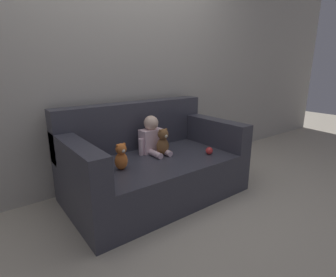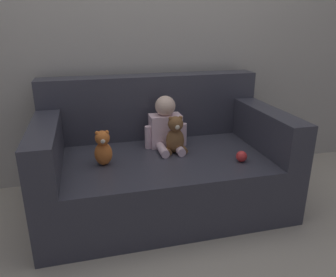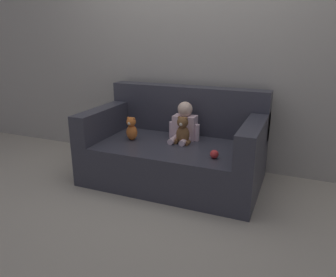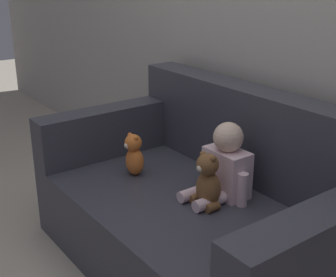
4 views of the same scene
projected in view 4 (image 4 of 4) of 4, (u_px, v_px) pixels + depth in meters
name	position (u px, v px, depth m)	size (l,w,h in m)	color
ground_plane	(193.00, 266.00, 2.35)	(12.00, 12.00, 0.00)	#B7AD99
couch	(204.00, 210.00, 2.28)	(1.62, 0.94, 0.86)	#383842
person_baby	(224.00, 167.00, 2.20)	(0.30, 0.30, 0.36)	silver
teddy_bear_brown	(208.00, 181.00, 2.11)	(0.15, 0.12, 0.26)	brown
plush_toy_side	(134.00, 155.00, 2.43)	(0.11, 0.10, 0.23)	orange
toy_ball	(221.00, 255.00, 1.72)	(0.07, 0.07, 0.07)	red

